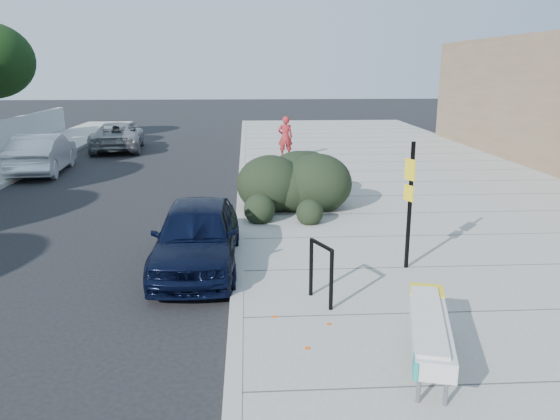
{
  "coord_description": "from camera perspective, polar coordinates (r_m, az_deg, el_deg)",
  "views": [
    {
      "loc": [
        0.22,
        -9.72,
        3.89
      ],
      "look_at": [
        0.88,
        1.27,
        1.0
      ],
      "focal_mm": 35.0,
      "sensor_mm": 36.0,
      "label": 1
    }
  ],
  "objects": [
    {
      "name": "bike_rack",
      "position": [
        8.88,
        4.31,
        -5.94
      ],
      "size": [
        0.32,
        0.65,
        1.02
      ],
      "rotation": [
        0.0,
        0.0,
        0.41
      ],
      "color": "black",
      "rests_on": "sidewalk_near"
    },
    {
      "name": "sign_post",
      "position": [
        10.43,
        13.39,
        1.28
      ],
      "size": [
        0.14,
        0.27,
        2.43
      ],
      "rotation": [
        0.0,
        0.0,
        0.38
      ],
      "color": "black",
      "rests_on": "sidewalk_near"
    },
    {
      "name": "suv_silver",
      "position": [
        27.56,
        -16.6,
        7.4
      ],
      "size": [
        2.82,
        5.1,
        1.35
      ],
      "primitive_type": "imported",
      "rotation": [
        0.0,
        0.0,
        3.27
      ],
      "color": "gray",
      "rests_on": "ground"
    },
    {
      "name": "curb_near",
      "position": [
        15.2,
        -4.15,
        0.18
      ],
      "size": [
        0.22,
        50.0,
        0.17
      ],
      "primitive_type": "cube",
      "color": "#9E9E99",
      "rests_on": "ground"
    },
    {
      "name": "hedge",
      "position": [
        15.34,
        1.42,
        3.8
      ],
      "size": [
        2.44,
        4.56,
        1.67
      ],
      "primitive_type": "ellipsoid",
      "rotation": [
        0.0,
        0.0,
        -0.05
      ],
      "color": "black",
      "rests_on": "sidewalk_near"
    },
    {
      "name": "ground",
      "position": [
        10.47,
        -4.42,
        -7.14
      ],
      "size": [
        120.0,
        120.0,
        0.0
      ],
      "primitive_type": "plane",
      "color": "black",
      "rests_on": "ground"
    },
    {
      "name": "wagon_silver",
      "position": [
        22.5,
        -23.58,
        5.45
      ],
      "size": [
        1.99,
        4.64,
        1.49
      ],
      "primitive_type": "imported",
      "rotation": [
        0.0,
        0.0,
        3.24
      ],
      "color": "silver",
      "rests_on": "ground"
    },
    {
      "name": "sidewalk_near",
      "position": [
        16.13,
        16.16,
        0.44
      ],
      "size": [
        11.2,
        50.0,
        0.15
      ],
      "primitive_type": "cube",
      "color": "gray",
      "rests_on": "ground"
    },
    {
      "name": "bench",
      "position": [
        7.34,
        15.37,
        -11.69
      ],
      "size": [
        1.04,
        2.3,
        0.68
      ],
      "rotation": [
        0.0,
        0.0,
        -0.26
      ],
      "color": "gray",
      "rests_on": "sidewalk_near"
    },
    {
      "name": "pedestrian",
      "position": [
        23.31,
        0.56,
        7.64
      ],
      "size": [
        0.66,
        0.46,
        1.75
      ],
      "primitive_type": "imported",
      "rotation": [
        0.0,
        0.0,
        3.21
      ],
      "color": "maroon",
      "rests_on": "sidewalk_near"
    },
    {
      "name": "sedan_navy",
      "position": [
        10.86,
        -8.67,
        -2.63
      ],
      "size": [
        1.64,
        4.02,
        1.37
      ],
      "primitive_type": "imported",
      "rotation": [
        0.0,
        0.0,
        -0.01
      ],
      "color": "black",
      "rests_on": "ground"
    }
  ]
}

